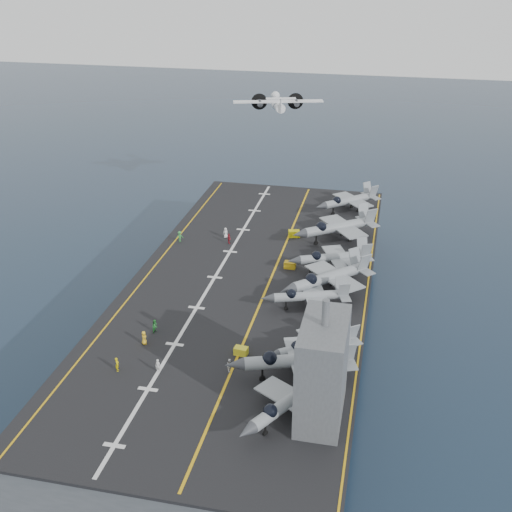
% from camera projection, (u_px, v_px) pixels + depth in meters
% --- Properties ---
extents(ground, '(500.00, 500.00, 0.00)m').
position_uv_depth(ground, '(251.00, 336.00, 107.55)').
color(ground, '#142135').
rests_on(ground, ground).
extents(hull, '(36.00, 90.00, 10.00)m').
position_uv_depth(hull, '(251.00, 310.00, 105.38)').
color(hull, '#56595E').
rests_on(hull, ground).
extents(flight_deck, '(38.00, 92.00, 0.40)m').
position_uv_depth(flight_deck, '(251.00, 282.00, 103.12)').
color(flight_deck, black).
rests_on(flight_deck, hull).
extents(foul_line, '(0.35, 90.00, 0.02)m').
position_uv_depth(foul_line, '(269.00, 283.00, 102.45)').
color(foul_line, gold).
rests_on(foul_line, flight_deck).
extents(landing_centerline, '(0.50, 90.00, 0.02)m').
position_uv_depth(landing_centerline, '(215.00, 277.00, 104.18)').
color(landing_centerline, silver).
rests_on(landing_centerline, flight_deck).
extents(deck_edge_port, '(0.25, 90.00, 0.02)m').
position_uv_depth(deck_edge_port, '(151.00, 271.00, 106.30)').
color(deck_edge_port, gold).
rests_on(deck_edge_port, flight_deck).
extents(deck_edge_stbd, '(0.25, 90.00, 0.02)m').
position_uv_depth(deck_edge_stbd, '(367.00, 293.00, 99.46)').
color(deck_edge_stbd, gold).
rests_on(deck_edge_stbd, flight_deck).
extents(island_superstructure, '(5.00, 10.00, 15.00)m').
position_uv_depth(island_superstructure, '(323.00, 359.00, 70.49)').
color(island_superstructure, '#56595E').
rests_on(island_superstructure, flight_deck).
extents(fighter_jet_0, '(15.11, 16.72, 4.84)m').
position_uv_depth(fighter_jet_0, '(289.00, 401.00, 72.03)').
color(fighter_jet_0, gray).
rests_on(fighter_jet_0, flight_deck).
extents(fighter_jet_1, '(18.58, 15.27, 5.55)m').
position_uv_depth(fighter_jet_1, '(298.00, 359.00, 78.67)').
color(fighter_jet_1, gray).
rests_on(fighter_jet_1, flight_deck).
extents(fighter_jet_2, '(15.67, 14.72, 4.53)m').
position_uv_depth(fighter_jet_2, '(317.00, 344.00, 82.66)').
color(fighter_jet_2, '#9298A1').
rests_on(fighter_jet_2, flight_deck).
extents(fighter_jet_3, '(15.18, 12.44, 4.54)m').
position_uv_depth(fighter_jet_3, '(311.00, 295.00, 94.23)').
color(fighter_jet_3, '#959DA6').
rests_on(fighter_jet_3, flight_deck).
extents(fighter_jet_4, '(18.95, 18.79, 5.56)m').
position_uv_depth(fighter_jet_4, '(330.00, 276.00, 98.55)').
color(fighter_jet_4, '#A0A8B0').
rests_on(fighter_jet_4, flight_deck).
extents(fighter_jet_5, '(16.57, 14.10, 4.87)m').
position_uv_depth(fighter_jet_5, '(334.00, 257.00, 105.63)').
color(fighter_jet_5, gray).
rests_on(fighter_jet_5, flight_deck).
extents(fighter_jet_6, '(19.75, 18.61, 5.71)m').
position_uv_depth(fighter_jet_6, '(339.00, 226.00, 116.15)').
color(fighter_jet_6, '#9BA4AA').
rests_on(fighter_jet_6, flight_deck).
extents(fighter_jet_8, '(17.03, 16.59, 4.96)m').
position_uv_depth(fighter_jet_8, '(350.00, 200.00, 129.34)').
color(fighter_jet_8, gray).
rests_on(fighter_jet_8, flight_deck).
extents(tow_cart_a, '(1.88, 1.33, 1.06)m').
position_uv_depth(tow_cart_a, '(241.00, 351.00, 84.27)').
color(tow_cart_a, yellow).
rests_on(tow_cart_a, flight_deck).
extents(tow_cart_b, '(1.93, 1.28, 1.14)m').
position_uv_depth(tow_cart_b, '(290.00, 265.00, 107.00)').
color(tow_cart_b, '#C19512').
rests_on(tow_cart_b, flight_deck).
extents(tow_cart_c, '(2.30, 1.82, 1.21)m').
position_uv_depth(tow_cart_c, '(294.00, 234.00, 118.62)').
color(tow_cart_c, yellow).
rests_on(tow_cart_c, flight_deck).
extents(crew_0, '(1.41, 1.38, 1.97)m').
position_uv_depth(crew_0, '(144.00, 338.00, 86.26)').
color(crew_0, yellow).
rests_on(crew_0, flight_deck).
extents(crew_1, '(1.06, 1.32, 1.93)m').
position_uv_depth(crew_1, '(117.00, 364.00, 80.82)').
color(crew_1, yellow).
rests_on(crew_1, flight_deck).
extents(crew_2, '(0.89, 1.23, 1.91)m').
position_uv_depth(crew_2, '(155.00, 326.00, 89.06)').
color(crew_2, '#268C33').
rests_on(crew_2, flight_deck).
extents(crew_3, '(1.39, 1.11, 2.03)m').
position_uv_depth(crew_3, '(180.00, 236.00, 116.44)').
color(crew_3, green).
rests_on(crew_3, flight_deck).
extents(crew_4, '(1.34, 1.38, 1.93)m').
position_uv_depth(crew_4, '(229.00, 239.00, 115.74)').
color(crew_4, '#A91F2C').
rests_on(crew_4, flight_deck).
extents(crew_5, '(1.41, 1.36, 1.97)m').
position_uv_depth(crew_5, '(226.00, 233.00, 118.05)').
color(crew_5, white).
rests_on(crew_5, flight_deck).
extents(crew_6, '(1.20, 0.87, 1.88)m').
position_uv_depth(crew_6, '(158.00, 366.00, 80.53)').
color(crew_6, silver).
rests_on(crew_6, flight_deck).
extents(crew_7, '(1.12, 1.27, 1.77)m').
position_uv_depth(crew_7, '(230.00, 365.00, 80.81)').
color(crew_7, white).
rests_on(crew_7, flight_deck).
extents(transport_plane, '(23.44, 18.94, 4.83)m').
position_uv_depth(transport_plane, '(278.00, 107.00, 145.96)').
color(transport_plane, silver).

